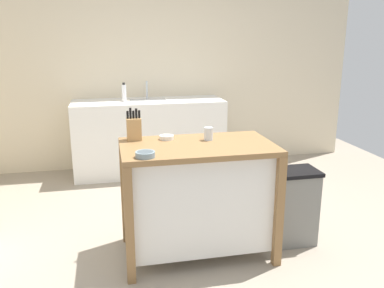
{
  "coord_description": "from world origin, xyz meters",
  "views": [
    {
      "loc": [
        -0.69,
        -2.81,
        1.67
      ],
      "look_at": [
        -0.04,
        0.2,
        0.84
      ],
      "focal_mm": 37.67,
      "sensor_mm": 36.0,
      "label": 1
    }
  ],
  "objects_px": {
    "bowl_stoneware_deep": "(145,154)",
    "bowl_ceramic_wide": "(167,137)",
    "trash_bin": "(293,206)",
    "sink_faucet": "(147,90)",
    "kitchen_island": "(197,193)",
    "bottle_spray_cleaner": "(124,93)",
    "knife_block": "(134,128)",
    "drinking_cup": "(208,134)"
  },
  "relations": [
    {
      "from": "bowl_stoneware_deep",
      "to": "bowl_ceramic_wide",
      "type": "bearing_deg",
      "value": 64.59
    },
    {
      "from": "trash_bin",
      "to": "sink_faucet",
      "type": "relative_size",
      "value": 2.86
    },
    {
      "from": "bowl_stoneware_deep",
      "to": "sink_faucet",
      "type": "xyz_separation_m",
      "value": [
        0.26,
        2.42,
        0.11
      ]
    },
    {
      "from": "trash_bin",
      "to": "sink_faucet",
      "type": "height_order",
      "value": "sink_faucet"
    },
    {
      "from": "kitchen_island",
      "to": "sink_faucet",
      "type": "xyz_separation_m",
      "value": [
        -0.15,
        2.17,
        0.52
      ]
    },
    {
      "from": "kitchen_island",
      "to": "bottle_spray_cleaner",
      "type": "height_order",
      "value": "bottle_spray_cleaner"
    },
    {
      "from": "bottle_spray_cleaner",
      "to": "sink_faucet",
      "type": "bearing_deg",
      "value": 28.94
    },
    {
      "from": "sink_faucet",
      "to": "knife_block",
      "type": "bearing_deg",
      "value": -98.82
    },
    {
      "from": "knife_block",
      "to": "sink_faucet",
      "type": "bearing_deg",
      "value": 81.18
    },
    {
      "from": "knife_block",
      "to": "bowl_stoneware_deep",
      "type": "height_order",
      "value": "knife_block"
    },
    {
      "from": "drinking_cup",
      "to": "sink_faucet",
      "type": "distance_m",
      "value": 2.08
    },
    {
      "from": "knife_block",
      "to": "bowl_stoneware_deep",
      "type": "xyz_separation_m",
      "value": [
        0.04,
        -0.48,
        -0.07
      ]
    },
    {
      "from": "drinking_cup",
      "to": "bottle_spray_cleaner",
      "type": "xyz_separation_m",
      "value": [
        -0.54,
        1.91,
        0.08
      ]
    },
    {
      "from": "kitchen_island",
      "to": "trash_bin",
      "type": "distance_m",
      "value": 0.83
    },
    {
      "from": "kitchen_island",
      "to": "drinking_cup",
      "type": "relative_size",
      "value": 11.43
    },
    {
      "from": "bowl_stoneware_deep",
      "to": "bottle_spray_cleaner",
      "type": "xyz_separation_m",
      "value": [
        -0.02,
        2.26,
        0.1
      ]
    },
    {
      "from": "kitchen_island",
      "to": "drinking_cup",
      "type": "bearing_deg",
      "value": 44.81
    },
    {
      "from": "bowl_stoneware_deep",
      "to": "bowl_ceramic_wide",
      "type": "xyz_separation_m",
      "value": [
        0.21,
        0.44,
        -0.0
      ]
    },
    {
      "from": "bowl_ceramic_wide",
      "to": "knife_block",
      "type": "bearing_deg",
      "value": 171.58
    },
    {
      "from": "knife_block",
      "to": "bowl_stoneware_deep",
      "type": "bearing_deg",
      "value": -85.55
    },
    {
      "from": "bowl_stoneware_deep",
      "to": "bottle_spray_cleaner",
      "type": "height_order",
      "value": "bottle_spray_cleaner"
    },
    {
      "from": "knife_block",
      "to": "bowl_ceramic_wide",
      "type": "height_order",
      "value": "knife_block"
    },
    {
      "from": "bowl_ceramic_wide",
      "to": "sink_faucet",
      "type": "xyz_separation_m",
      "value": [
        0.06,
        1.98,
        0.11
      ]
    },
    {
      "from": "drinking_cup",
      "to": "trash_bin",
      "type": "distance_m",
      "value": 0.94
    },
    {
      "from": "drinking_cup",
      "to": "bottle_spray_cleaner",
      "type": "bearing_deg",
      "value": 105.93
    },
    {
      "from": "kitchen_island",
      "to": "bowl_stoneware_deep",
      "type": "relative_size",
      "value": 8.62
    },
    {
      "from": "knife_block",
      "to": "bowl_stoneware_deep",
      "type": "relative_size",
      "value": 1.9
    },
    {
      "from": "kitchen_island",
      "to": "drinking_cup",
      "type": "height_order",
      "value": "drinking_cup"
    },
    {
      "from": "kitchen_island",
      "to": "bowl_ceramic_wide",
      "type": "relative_size",
      "value": 10.24
    },
    {
      "from": "kitchen_island",
      "to": "bowl_stoneware_deep",
      "type": "height_order",
      "value": "bowl_stoneware_deep"
    },
    {
      "from": "bowl_ceramic_wide",
      "to": "trash_bin",
      "type": "bearing_deg",
      "value": -10.6
    },
    {
      "from": "drinking_cup",
      "to": "sink_faucet",
      "type": "xyz_separation_m",
      "value": [
        -0.26,
        2.07,
        0.08
      ]
    },
    {
      "from": "sink_faucet",
      "to": "drinking_cup",
      "type": "bearing_deg",
      "value": -82.88
    },
    {
      "from": "bottle_spray_cleaner",
      "to": "bowl_stoneware_deep",
      "type": "bearing_deg",
      "value": -89.45
    },
    {
      "from": "kitchen_island",
      "to": "bowl_stoneware_deep",
      "type": "bearing_deg",
      "value": -149.33
    },
    {
      "from": "trash_bin",
      "to": "bottle_spray_cleaner",
      "type": "height_order",
      "value": "bottle_spray_cleaner"
    },
    {
      "from": "bowl_stoneware_deep",
      "to": "trash_bin",
      "type": "bearing_deg",
      "value": 11.58
    },
    {
      "from": "sink_faucet",
      "to": "bottle_spray_cleaner",
      "type": "distance_m",
      "value": 0.33
    },
    {
      "from": "bowl_stoneware_deep",
      "to": "drinking_cup",
      "type": "bearing_deg",
      "value": 34.11
    },
    {
      "from": "sink_faucet",
      "to": "kitchen_island",
      "type": "bearing_deg",
      "value": -86.11
    },
    {
      "from": "bowl_stoneware_deep",
      "to": "bowl_ceramic_wide",
      "type": "distance_m",
      "value": 0.49
    },
    {
      "from": "drinking_cup",
      "to": "bowl_stoneware_deep",
      "type": "bearing_deg",
      "value": -145.89
    }
  ]
}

